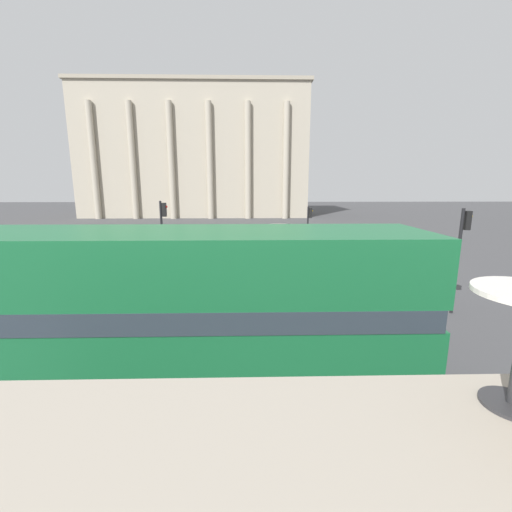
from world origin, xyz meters
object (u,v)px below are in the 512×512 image
object	(u,v)px
pedestrian_grey	(180,275)
pedestrian_white	(269,246)
car_white	(288,254)
pedestrian_black	(288,236)
traffic_light_far	(309,223)
pedestrian_olive	(290,257)
plaza_building_left	(197,154)
traffic_light_near	(461,246)
double_decker_bus	(185,310)
traffic_light_mid	(163,229)
car_black	(283,231)

from	to	relation	value
pedestrian_grey	pedestrian_white	distance (m)	8.39
car_white	pedestrian_black	distance (m)	5.61
pedestrian_grey	traffic_light_far	bearing A→B (deg)	-162.33
pedestrian_grey	pedestrian_olive	distance (m)	6.50
plaza_building_left	traffic_light_near	world-z (taller)	plaza_building_left
double_decker_bus	pedestrian_olive	distance (m)	11.90
car_white	pedestrian_olive	size ratio (longest dim) A/B	2.42
plaza_building_left	pedestrian_black	xyz separation A→B (m)	(11.29, -31.76, -8.85)
pedestrian_white	pedestrian_olive	size ratio (longest dim) A/B	0.99
car_white	pedestrian_grey	world-z (taller)	pedestrian_grey
double_decker_bus	traffic_light_mid	world-z (taller)	traffic_light_mid
traffic_light_far	car_black	size ratio (longest dim) A/B	0.81
pedestrian_grey	traffic_light_near	bearing A→B (deg)	133.42
car_white	pedestrian_grey	bearing A→B (deg)	-176.21
traffic_light_near	pedestrian_white	distance (m)	11.64
traffic_light_mid	car_black	size ratio (longest dim) A/B	0.97
car_black	pedestrian_grey	xyz separation A→B (m)	(-6.28, -16.56, 0.27)
plaza_building_left	traffic_light_mid	xyz separation A→B (m)	(3.78, -40.22, -7.20)
traffic_light_far	pedestrian_white	size ratio (longest dim) A/B	1.97
car_black	pedestrian_white	world-z (taller)	pedestrian_white
double_decker_bus	pedestrian_olive	xyz separation A→B (m)	(3.72, 11.25, -1.20)
double_decker_bus	pedestrian_black	bearing A→B (deg)	81.87
car_black	pedestrian_olive	size ratio (longest dim) A/B	2.42
car_black	pedestrian_white	xyz separation A→B (m)	(-1.89, -9.41, 0.29)
pedestrian_olive	car_black	bearing A→B (deg)	-152.33
double_decker_bus	car_black	bearing A→B (deg)	84.22
plaza_building_left	pedestrian_white	distance (m)	38.45
traffic_light_near	double_decker_bus	bearing A→B (deg)	-150.73
car_white	pedestrian_white	world-z (taller)	pedestrian_white
traffic_light_far	pedestrian_olive	size ratio (longest dim) A/B	1.95
traffic_light_mid	pedestrian_black	world-z (taller)	traffic_light_mid
traffic_light_far	pedestrian_black	world-z (taller)	traffic_light_far
car_black	pedestrian_olive	distance (m)	12.89
pedestrian_olive	pedestrian_black	bearing A→B (deg)	-153.90
double_decker_bus	pedestrian_olive	world-z (taller)	double_decker_bus
plaza_building_left	car_black	size ratio (longest dim) A/B	8.33
traffic_light_far	pedestrian_olive	world-z (taller)	traffic_light_far
plaza_building_left	car_black	world-z (taller)	plaza_building_left
traffic_light_mid	traffic_light_far	size ratio (longest dim) A/B	1.21
traffic_light_mid	pedestrian_black	bearing A→B (deg)	48.40
plaza_building_left	traffic_light_near	size ratio (longest dim) A/B	8.64
car_black	pedestrian_black	world-z (taller)	pedestrian_black
pedestrian_olive	traffic_light_far	bearing A→B (deg)	-167.29
plaza_building_left	traffic_light_far	world-z (taller)	plaza_building_left
pedestrian_white	car_black	bearing A→B (deg)	-157.99
traffic_light_near	pedestrian_grey	distance (m)	11.36
pedestrian_white	pedestrian_olive	distance (m)	3.57
car_black	pedestrian_white	distance (m)	9.60
traffic_light_mid	pedestrian_grey	xyz separation A→B (m)	(1.38, -3.10, -1.69)
pedestrian_white	pedestrian_olive	bearing A→B (deg)	48.79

